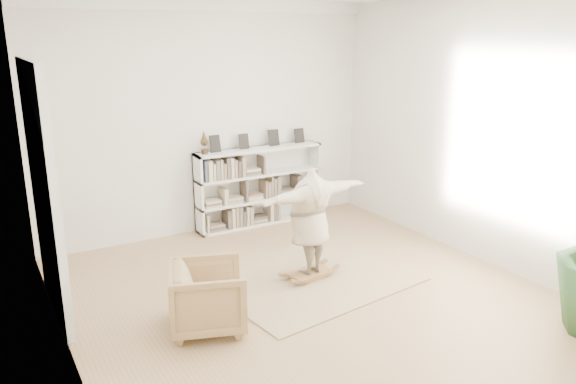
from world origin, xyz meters
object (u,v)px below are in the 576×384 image
object	(u,v)px
armchair	(208,297)
person	(310,218)
bookshelf	(259,187)
rocker_board	(309,273)

from	to	relation	value
armchair	person	size ratio (longest dim) A/B	0.47
bookshelf	armchair	world-z (taller)	bookshelf
rocker_board	armchair	bearing A→B (deg)	-169.96
armchair	person	distance (m)	1.78
armchair	person	xyz separation A→B (m)	(1.63, 0.52, 0.47)
armchair	rocker_board	bearing A→B (deg)	-53.14
bookshelf	armchair	xyz separation A→B (m)	(-2.09, -2.82, -0.27)
rocker_board	person	bearing A→B (deg)	-70.92
rocker_board	person	size ratio (longest dim) A/B	0.35
bookshelf	rocker_board	bearing A→B (deg)	-101.18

